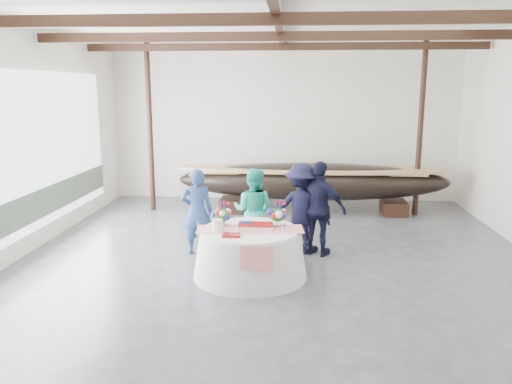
{
  "coord_description": "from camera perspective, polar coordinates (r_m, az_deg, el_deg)",
  "views": [
    {
      "loc": [
        0.28,
        -8.66,
        3.27
      ],
      "look_at": [
        -0.44,
        1.05,
        1.22
      ],
      "focal_mm": 35.0,
      "sensor_mm": 36.0,
      "label": 1
    }
  ],
  "objects": [
    {
      "name": "guest_woman_blue",
      "position": [
        9.96,
        -6.75,
        -2.22
      ],
      "size": [
        0.7,
        0.53,
        1.72
      ],
      "primitive_type": "imported",
      "rotation": [
        0.0,
        0.0,
        3.35
      ],
      "color": "navy",
      "rests_on": "ground"
    },
    {
      "name": "longboat_display",
      "position": [
        13.22,
        6.49,
        1.24
      ],
      "size": [
        7.13,
        1.43,
        1.34
      ],
      "color": "black",
      "rests_on": "ground"
    },
    {
      "name": "banquet_table",
      "position": [
        8.81,
        -0.68,
        -6.96
      ],
      "size": [
        2.0,
        2.0,
        0.85
      ],
      "color": "silver",
      "rests_on": "ground"
    },
    {
      "name": "open_bay",
      "position": [
        11.08,
        -23.99,
        3.34
      ],
      "size": [
        0.03,
        7.0,
        3.2
      ],
      "color": "silver",
      "rests_on": "ground"
    },
    {
      "name": "ceiling",
      "position": [
        8.75,
        2.55,
        19.93
      ],
      "size": [
        10.0,
        12.0,
        0.01
      ],
      "primitive_type": "cube",
      "color": "white",
      "rests_on": "wall_back"
    },
    {
      "name": "guest_woman_teal",
      "position": [
        9.99,
        -0.3,
        -2.13
      ],
      "size": [
        0.95,
        0.81,
        1.71
      ],
      "primitive_type": "imported",
      "rotation": [
        0.0,
        0.0,
        2.93
      ],
      "color": "#22AF94",
      "rests_on": "ground"
    },
    {
      "name": "guest_man_left",
      "position": [
        9.97,
        5.15,
        -1.9
      ],
      "size": [
        1.2,
        0.73,
        1.81
      ],
      "primitive_type": "imported",
      "rotation": [
        0.0,
        0.0,
        3.1
      ],
      "color": "black",
      "rests_on": "ground"
    },
    {
      "name": "wall_front",
      "position": [
        2.86,
        -1.62,
        -8.98
      ],
      "size": [
        10.0,
        0.02,
        4.5
      ],
      "primitive_type": "cube",
      "color": "silver",
      "rests_on": "ground"
    },
    {
      "name": "wall_back",
      "position": [
        14.7,
        3.19,
        7.85
      ],
      "size": [
        10.0,
        0.02,
        4.5
      ],
      "primitive_type": "cube",
      "color": "silver",
      "rests_on": "ground"
    },
    {
      "name": "guest_man_right",
      "position": [
        9.85,
        7.27,
        -1.92
      ],
      "size": [
        1.19,
        0.92,
        1.88
      ],
      "primitive_type": "imported",
      "rotation": [
        0.0,
        0.0,
        2.66
      ],
      "color": "black",
      "rests_on": "ground"
    },
    {
      "name": "tabletop_items",
      "position": [
        8.78,
        -1.01,
        -3.1
      ],
      "size": [
        1.89,
        0.95,
        0.4
      ],
      "color": "red",
      "rests_on": "banquet_table"
    },
    {
      "name": "wall_left",
      "position": [
        10.19,
        -27.07,
        4.82
      ],
      "size": [
        0.02,
        12.0,
        4.5
      ],
      "primitive_type": "cube",
      "color": "silver",
      "rests_on": "ground"
    },
    {
      "name": "pavilion_structure",
      "position": [
        9.45,
        2.66,
        16.3
      ],
      "size": [
        9.8,
        11.76,
        4.5
      ],
      "color": "black",
      "rests_on": "ground"
    },
    {
      "name": "floor",
      "position": [
        9.26,
        2.29,
        -8.83
      ],
      "size": [
        10.0,
        12.0,
        0.01
      ],
      "primitive_type": "cube",
      "color": "#3D3D42",
      "rests_on": "ground"
    }
  ]
}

